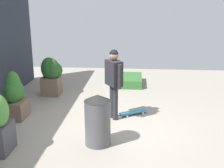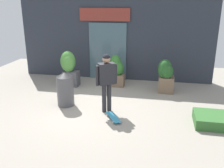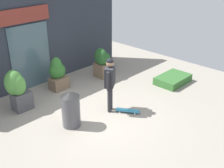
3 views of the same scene
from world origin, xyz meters
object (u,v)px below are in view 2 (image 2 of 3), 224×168
object	(u,v)px
skateboarder	(107,77)
trash_bin	(65,89)
planter_box_right	(165,74)
skateboard	(113,117)
planter_box_left	(69,67)
planter_box_mid	(116,70)

from	to	relation	value
skateboarder	trash_bin	size ratio (longest dim) A/B	1.63
planter_box_right	skateboard	bearing A→B (deg)	-118.72
skateboard	trash_bin	xyz separation A→B (m)	(-1.68, 0.70, 0.48)
skateboarder	planter_box_right	world-z (taller)	skateboarder
skateboarder	planter_box_right	size ratio (longest dim) A/B	1.45
skateboarder	planter_box_left	size ratio (longest dim) A/B	1.29
skateboarder	planter_box_left	distance (m)	2.90
skateboard	planter_box_mid	world-z (taller)	planter_box_mid
planter_box_right	planter_box_mid	bearing A→B (deg)	168.10
skateboarder	trash_bin	xyz separation A→B (m)	(-1.38, 0.22, -0.55)
skateboarder	planter_box_right	distance (m)	2.71
skateboard	planter_box_right	bearing A→B (deg)	120.17
planter_box_right	planter_box_mid	distance (m)	1.91
trash_bin	planter_box_mid	bearing A→B (deg)	61.72
planter_box_left	planter_box_mid	world-z (taller)	planter_box_left
skateboard	trash_bin	bearing A→B (deg)	-143.75
planter_box_right	planter_box_mid	size ratio (longest dim) A/B	0.99
skateboarder	planter_box_mid	size ratio (longest dim) A/B	1.43
planter_box_left	planter_box_right	bearing A→B (deg)	-0.61
planter_box_right	trash_bin	bearing A→B (deg)	-148.91
skateboarder	trash_bin	distance (m)	1.50
skateboard	planter_box_left	size ratio (longest dim) A/B	0.54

